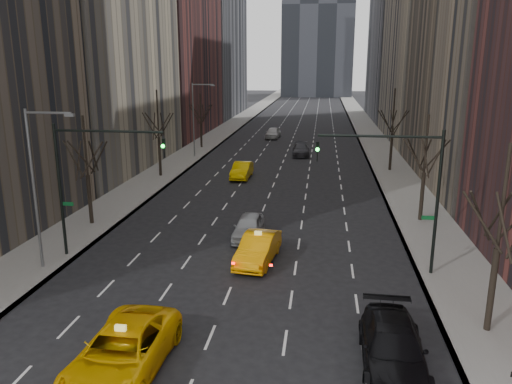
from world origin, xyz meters
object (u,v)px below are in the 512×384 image
at_px(silver_sedan_ahead, 249,227).
at_px(parked_suv_black, 393,348).
at_px(taxi_sedan, 258,248).
at_px(taxi_suv, 122,352).

bearing_deg(silver_sedan_ahead, parked_suv_black, -60.67).
xyz_separation_m(silver_sedan_ahead, parked_suv_black, (7.68, -13.94, 0.08)).
relative_size(silver_sedan_ahead, parked_suv_black, 0.78).
bearing_deg(taxi_sedan, silver_sedan_ahead, 113.06).
bearing_deg(parked_suv_black, taxi_sedan, 124.60).
height_order(taxi_sedan, silver_sedan_ahead, taxi_sedan).
xyz_separation_m(taxi_suv, parked_suv_black, (10.22, 1.72, -0.04)).
bearing_deg(taxi_sedan, taxi_suv, -100.66).
bearing_deg(silver_sedan_ahead, taxi_suv, -98.73).
distance_m(taxi_suv, silver_sedan_ahead, 15.86).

